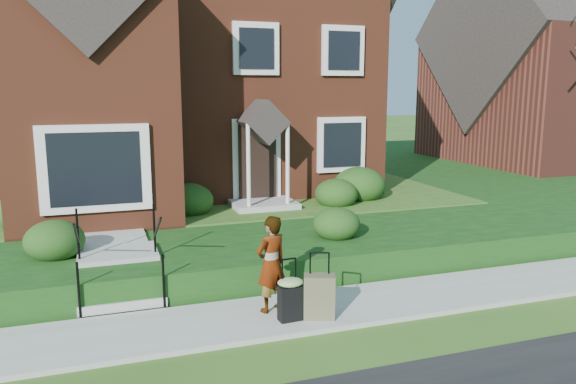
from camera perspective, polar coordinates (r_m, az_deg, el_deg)
name	(u,v)px	position (r m, az deg, el deg)	size (l,w,h in m)	color
ground	(288,316)	(9.25, -0.03, -12.51)	(120.00, 120.00, 0.00)	#2D5119
sidewalk	(288,314)	(9.24, -0.03, -12.28)	(60.00, 1.60, 0.08)	#9E9B93
terrace	(294,181)	(20.40, 0.64, 1.13)	(44.00, 20.00, 0.60)	#0F390F
walkway	(113,222)	(13.40, -17.38, -2.88)	(1.20, 6.00, 0.06)	#9E9B93
main_house	(178,33)	(17.93, -11.12, 15.57)	(10.40, 10.20, 9.40)	brown
neighbour_house	(564,49)	(26.80, 26.22, 12.93)	(9.40, 8.00, 9.20)	brown
front_steps	(119,270)	(10.39, -16.75, -7.57)	(1.40, 2.02, 1.50)	#9E9B93
foundation_shrubs	(225,198)	(13.37, -6.39, -0.66)	(9.64, 4.66, 1.01)	#13330F
woman	(271,264)	(9.00, -1.71, -7.31)	(0.57, 0.38, 1.57)	#999999
suitcase_black	(291,297)	(8.77, 0.26, -10.59)	(0.43, 0.36, 0.98)	black
suitcase_olive	(319,296)	(8.88, 3.20, -10.54)	(0.55, 0.42, 1.05)	brown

